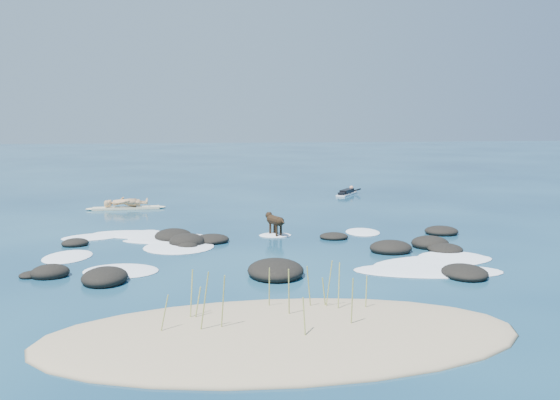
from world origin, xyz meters
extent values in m
plane|color=#0A2642|center=(0.00, 0.00, 0.00)|extent=(160.00, 160.00, 0.00)
ellipsoid|color=#9E8966|center=(0.00, -8.20, 0.00)|extent=(9.00, 4.40, 0.60)
cylinder|color=#97A04D|center=(1.00, -7.22, 0.48)|extent=(0.12, 0.11, 0.72)
cylinder|color=#97A04D|center=(1.81, -7.43, 0.50)|extent=(0.06, 0.06, 0.77)
cylinder|color=#97A04D|center=(0.20, -7.80, 0.66)|extent=(0.07, 0.18, 1.07)
cylinder|color=#97A04D|center=(-1.51, -7.61, 0.48)|extent=(0.16, 0.09, 0.72)
cylinder|color=#97A04D|center=(-1.62, -7.56, 0.64)|extent=(0.09, 0.13, 1.04)
cylinder|color=#97A04D|center=(0.69, -7.25, 0.61)|extent=(0.15, 0.19, 0.97)
cylinder|color=#97A04D|center=(-1.40, -8.40, 0.73)|extent=(0.20, 0.13, 1.21)
cylinder|color=#97A04D|center=(-0.09, -7.10, 0.59)|extent=(0.03, 0.16, 0.93)
cylinder|color=#97A04D|center=(-1.07, -8.35, 0.69)|extent=(0.10, 0.16, 1.14)
cylinder|color=#97A04D|center=(1.25, -7.43, 0.64)|extent=(0.09, 0.17, 1.04)
cylinder|color=#97A04D|center=(0.30, -8.88, 0.52)|extent=(0.05, 0.18, 0.79)
cylinder|color=#97A04D|center=(-2.11, -8.26, 0.51)|extent=(0.19, 0.08, 0.78)
cylinder|color=#97A04D|center=(1.08, -7.28, 0.66)|extent=(0.14, 0.12, 1.07)
cylinder|color=#97A04D|center=(1.25, -8.46, 0.63)|extent=(0.03, 0.11, 1.02)
ellipsoid|color=black|center=(-3.72, -3.77, 0.12)|extent=(1.22, 1.48, 0.46)
ellipsoid|color=black|center=(6.96, 1.13, 0.09)|extent=(1.22, 1.21, 0.35)
ellipsoid|color=black|center=(4.31, -1.39, 0.11)|extent=(1.64, 1.58, 0.44)
ellipsoid|color=black|center=(5.23, -4.50, 0.09)|extent=(1.23, 1.46, 0.37)
ellipsoid|color=black|center=(-2.20, 1.48, 0.11)|extent=(1.26, 1.52, 0.45)
ellipsoid|color=black|center=(0.50, -3.72, 0.13)|extent=(1.59, 1.92, 0.52)
ellipsoid|color=black|center=(-1.75, 0.49, 0.12)|extent=(1.22, 1.26, 0.47)
ellipsoid|color=black|center=(-1.73, 0.47, 0.09)|extent=(1.24, 1.34, 0.37)
ellipsoid|color=black|center=(-1.74, 0.02, 0.06)|extent=(0.81, 0.75, 0.26)
ellipsoid|color=black|center=(5.94, -1.60, 0.07)|extent=(1.15, 1.28, 0.30)
ellipsoid|color=black|center=(5.74, -0.92, 0.11)|extent=(1.58, 1.57, 0.45)
ellipsoid|color=black|center=(-5.23, 0.88, 0.07)|extent=(1.08, 1.03, 0.30)
ellipsoid|color=black|center=(-5.65, -2.99, 0.05)|extent=(0.73, 0.76, 0.19)
ellipsoid|color=black|center=(-5.16, -3.03, 0.10)|extent=(1.20, 1.14, 0.41)
ellipsoid|color=black|center=(3.08, 0.84, 0.06)|extent=(1.02, 0.95, 0.26)
ellipsoid|color=black|center=(-0.96, 0.84, 0.08)|extent=(1.54, 1.53, 0.32)
ellipsoid|color=white|center=(-4.88, 2.17, 0.01)|extent=(2.33, 1.79, 0.12)
ellipsoid|color=white|center=(-3.12, 2.16, 0.01)|extent=(1.37, 2.25, 0.12)
ellipsoid|color=white|center=(-1.95, 1.65, 0.01)|extent=(3.35, 2.41, 0.12)
ellipsoid|color=white|center=(4.51, -3.88, 0.01)|extent=(4.15, 2.28, 0.12)
ellipsoid|color=white|center=(-2.22, 1.02, 0.01)|extent=(3.42, 1.67, 0.12)
ellipsoid|color=white|center=(-2.00, 0.12, 0.01)|extent=(2.59, 2.62, 0.12)
ellipsoid|color=white|center=(-3.26, 2.37, 0.01)|extent=(3.91, 2.48, 0.12)
ellipsoid|color=white|center=(5.07, -2.91, 0.01)|extent=(3.90, 2.14, 0.12)
ellipsoid|color=white|center=(-3.45, -2.74, 0.01)|extent=(2.34, 2.07, 0.12)
ellipsoid|color=white|center=(4.38, -3.44, 0.01)|extent=(1.96, 1.68, 0.12)
ellipsoid|color=white|center=(5.79, -2.51, 0.01)|extent=(2.10, 1.91, 0.12)
ellipsoid|color=white|center=(4.33, 1.74, 0.01)|extent=(1.37, 1.73, 0.12)
ellipsoid|color=white|center=(-5.15, -0.81, 0.01)|extent=(1.68, 2.09, 0.12)
ellipsoid|color=white|center=(1.22, 1.60, 0.01)|extent=(1.10, 0.90, 0.12)
cube|color=beige|center=(-4.42, 8.64, 0.05)|extent=(2.89, 0.78, 0.10)
ellipsoid|color=beige|center=(-2.99, 8.74, 0.05)|extent=(0.59, 0.36, 0.10)
ellipsoid|color=beige|center=(-5.84, 8.55, 0.05)|extent=(0.59, 0.36, 0.10)
imported|color=tan|center=(-4.42, 8.64, 1.03)|extent=(0.49, 0.71, 1.86)
cube|color=white|center=(6.43, 12.23, 0.05)|extent=(1.52, 1.97, 0.07)
ellipsoid|color=white|center=(6.99, 13.09, 0.05)|extent=(0.45, 0.51, 0.08)
cube|color=black|center=(6.43, 12.23, 0.19)|extent=(1.00, 1.26, 0.21)
sphere|color=tan|center=(6.83, 12.84, 0.30)|extent=(0.30, 0.30, 0.21)
cylinder|color=black|center=(6.69, 13.10, 0.18)|extent=(0.52, 0.18, 0.23)
cylinder|color=black|center=(7.12, 12.81, 0.18)|extent=(0.36, 0.47, 0.23)
cube|color=black|center=(6.04, 11.65, 0.15)|extent=(0.55, 0.60, 0.13)
cylinder|color=black|center=(1.22, 1.50, 0.54)|extent=(0.52, 0.71, 0.31)
sphere|color=black|center=(1.11, 1.77, 0.54)|extent=(0.42, 0.42, 0.32)
sphere|color=black|center=(1.32, 1.23, 0.54)|extent=(0.38, 0.38, 0.29)
sphere|color=black|center=(1.04, 1.94, 0.65)|extent=(0.30, 0.30, 0.23)
cone|color=black|center=(0.99, 2.07, 0.64)|extent=(0.17, 0.18, 0.12)
cone|color=black|center=(0.99, 1.91, 0.75)|extent=(0.13, 0.11, 0.11)
cone|color=black|center=(1.10, 1.95, 0.75)|extent=(0.13, 0.11, 0.11)
cylinder|color=black|center=(1.06, 1.67, 0.21)|extent=(0.10, 0.10, 0.42)
cylinder|color=black|center=(1.21, 1.74, 0.21)|extent=(0.10, 0.10, 0.42)
cylinder|color=black|center=(1.22, 1.26, 0.21)|extent=(0.10, 0.10, 0.42)
cylinder|color=black|center=(1.38, 1.33, 0.21)|extent=(0.10, 0.10, 0.42)
cylinder|color=black|center=(1.38, 1.10, 0.60)|extent=(0.16, 0.30, 0.18)
camera|label=1|loc=(-1.59, -19.06, 3.99)|focal=40.00mm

